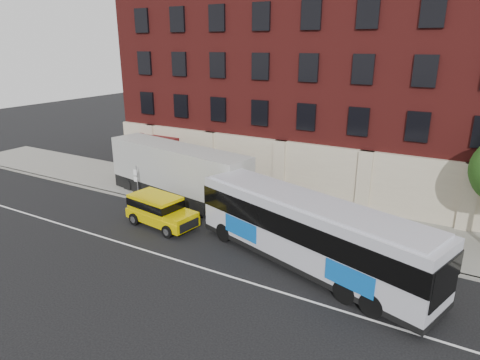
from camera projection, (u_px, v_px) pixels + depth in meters
The scene contains 9 objects.
ground at pixel (180, 267), 20.77m from camera, with size 120.00×120.00×0.00m, color black.
sidewalk at pixel (262, 207), 28.17m from camera, with size 60.00×6.00×0.15m, color gray.
kerb at pixel (240, 223), 25.70m from camera, with size 60.00×0.25×0.15m, color gray.
lane_line at pixel (186, 263), 21.18m from camera, with size 60.00×0.12×0.01m, color silver.
building at pixel (309, 85), 32.37m from camera, with size 30.00×12.10×15.00m.
sign_pole at pixel (137, 180), 29.41m from camera, with size 0.30×0.20×2.50m.
city_bus at pixel (309, 231), 20.23m from camera, with size 13.25×6.63×3.57m.
yellow_suv at pixel (159, 209), 25.31m from camera, with size 4.96×2.61×1.85m.
shipping_container at pixel (178, 174), 29.08m from camera, with size 12.06×4.42×3.94m.
Camera 1 is at (11.74, -14.46, 10.60)m, focal length 31.17 mm.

